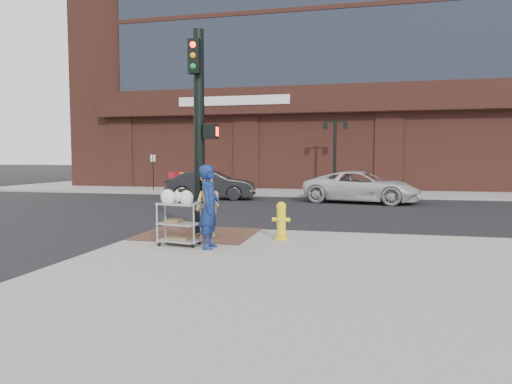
% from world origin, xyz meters
% --- Properties ---
extents(ground, '(220.00, 220.00, 0.00)m').
position_xyz_m(ground, '(0.00, 0.00, 0.00)').
color(ground, black).
rests_on(ground, ground).
extents(sidewalk_far, '(65.00, 36.00, 0.15)m').
position_xyz_m(sidewalk_far, '(12.50, 32.00, 0.07)').
color(sidewalk_far, gray).
rests_on(sidewalk_far, ground).
extents(brick_curb_ramp, '(2.80, 2.40, 0.01)m').
position_xyz_m(brick_curb_ramp, '(-0.60, 0.90, 0.16)').
color(brick_curb_ramp, brown).
rests_on(brick_curb_ramp, sidewalk_near).
extents(bank_building, '(42.00, 26.00, 28.00)m').
position_xyz_m(bank_building, '(5.00, 31.00, 14.15)').
color(bank_building, brown).
rests_on(bank_building, sidewalk_far).
extents(lamp_post, '(1.32, 0.22, 4.00)m').
position_xyz_m(lamp_post, '(2.00, 16.00, 2.62)').
color(lamp_post, black).
rests_on(lamp_post, sidewalk_far).
extents(parking_sign, '(0.05, 0.05, 2.20)m').
position_xyz_m(parking_sign, '(-8.50, 15.00, 1.25)').
color(parking_sign, black).
rests_on(parking_sign, sidewalk_far).
extents(traffic_signal_pole, '(0.61, 0.51, 5.00)m').
position_xyz_m(traffic_signal_pole, '(-0.48, 0.77, 2.83)').
color(traffic_signal_pole, black).
rests_on(traffic_signal_pole, sidewalk_near).
extents(woman_blue, '(0.46, 0.67, 1.77)m').
position_xyz_m(woman_blue, '(0.27, -0.73, 1.03)').
color(woman_blue, navy).
rests_on(woman_blue, sidewalk_near).
extents(pedestrian_tan, '(0.90, 0.81, 1.50)m').
position_xyz_m(pedestrian_tan, '(-0.20, 0.54, 0.90)').
color(pedestrian_tan, tan).
rests_on(pedestrian_tan, sidewalk_near).
extents(sedan_dark, '(4.54, 2.08, 1.44)m').
position_xyz_m(sedan_dark, '(-3.87, 11.82, 0.72)').
color(sedan_dark, black).
rests_on(sedan_dark, ground).
extents(minivan_white, '(5.60, 3.41, 1.45)m').
position_xyz_m(minivan_white, '(3.46, 11.70, 0.73)').
color(minivan_white, silver).
rests_on(minivan_white, ground).
extents(utility_cart, '(0.99, 0.69, 1.25)m').
position_xyz_m(utility_cart, '(-0.48, -0.58, 0.72)').
color(utility_cart, '#97979B').
rests_on(utility_cart, sidewalk_near).
extents(fire_hydrant, '(0.42, 0.29, 0.89)m').
position_xyz_m(fire_hydrant, '(1.58, 0.61, 0.61)').
color(fire_hydrant, yellow).
rests_on(fire_hydrant, sidewalk_near).
extents(newsbox_red, '(0.57, 0.54, 1.12)m').
position_xyz_m(newsbox_red, '(-7.09, 14.73, 0.71)').
color(newsbox_red, maroon).
rests_on(newsbox_red, sidewalk_far).
extents(newsbox_yellow, '(0.46, 0.42, 1.07)m').
position_xyz_m(newsbox_yellow, '(-6.89, 15.28, 0.68)').
color(newsbox_yellow, gold).
rests_on(newsbox_yellow, sidewalk_far).
extents(newsbox_blue, '(0.51, 0.48, 1.00)m').
position_xyz_m(newsbox_blue, '(-4.46, 14.92, 0.65)').
color(newsbox_blue, navy).
rests_on(newsbox_blue, sidewalk_far).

